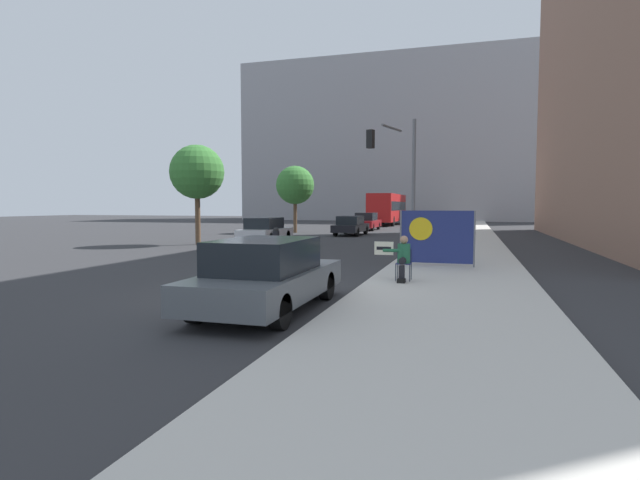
{
  "coord_description": "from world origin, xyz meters",
  "views": [
    {
      "loc": [
        4.68,
        -10.69,
        2.15
      ],
      "look_at": [
        0.18,
        4.22,
        1.06
      ],
      "focal_mm": 28.0,
      "sensor_mm": 36.0,
      "label": 1
    }
  ],
  "objects_px": {
    "seated_protester": "(402,257)",
    "traffic_light_pole": "(397,164)",
    "parked_car_curbside": "(267,275)",
    "car_on_road_distant": "(367,221)",
    "street_tree_near_curb": "(197,172)",
    "car_on_road_nearest": "(265,230)",
    "motorcycle_on_road": "(276,246)",
    "protest_banner": "(436,237)",
    "car_on_road_midblock": "(351,225)",
    "city_bus_on_road": "(388,207)",
    "street_tree_midblock": "(295,185)"
  },
  "relations": [
    {
      "from": "parked_car_curbside",
      "to": "street_tree_near_curb",
      "type": "height_order",
      "value": "street_tree_near_curb"
    },
    {
      "from": "protest_banner",
      "to": "parked_car_curbside",
      "type": "relative_size",
      "value": 0.53
    },
    {
      "from": "seated_protester",
      "to": "protest_banner",
      "type": "height_order",
      "value": "protest_banner"
    },
    {
      "from": "car_on_road_midblock",
      "to": "street_tree_midblock",
      "type": "relative_size",
      "value": 0.92
    },
    {
      "from": "seated_protester",
      "to": "street_tree_near_curb",
      "type": "distance_m",
      "value": 16.7
    },
    {
      "from": "protest_banner",
      "to": "car_on_road_distant",
      "type": "xyz_separation_m",
      "value": [
        -7.49,
        25.35,
        -0.35
      ]
    },
    {
      "from": "seated_protester",
      "to": "car_on_road_nearest",
      "type": "bearing_deg",
      "value": 144.58
    },
    {
      "from": "traffic_light_pole",
      "to": "motorcycle_on_road",
      "type": "relative_size",
      "value": 2.78
    },
    {
      "from": "protest_banner",
      "to": "motorcycle_on_road",
      "type": "xyz_separation_m",
      "value": [
        -6.26,
        1.38,
        -0.55
      ]
    },
    {
      "from": "seated_protester",
      "to": "traffic_light_pole",
      "type": "relative_size",
      "value": 0.21
    },
    {
      "from": "protest_banner",
      "to": "car_on_road_midblock",
      "type": "bearing_deg",
      "value": 111.67
    },
    {
      "from": "street_tree_near_curb",
      "to": "traffic_light_pole",
      "type": "bearing_deg",
      "value": -7.58
    },
    {
      "from": "car_on_road_nearest",
      "to": "street_tree_near_curb",
      "type": "bearing_deg",
      "value": -137.58
    },
    {
      "from": "traffic_light_pole",
      "to": "street_tree_near_curb",
      "type": "height_order",
      "value": "traffic_light_pole"
    },
    {
      "from": "street_tree_midblock",
      "to": "seated_protester",
      "type": "bearing_deg",
      "value": -64.02
    },
    {
      "from": "seated_protester",
      "to": "car_on_road_midblock",
      "type": "xyz_separation_m",
      "value": [
        -6.5,
        21.56,
        -0.07
      ]
    },
    {
      "from": "car_on_road_midblock",
      "to": "city_bus_on_road",
      "type": "bearing_deg",
      "value": 91.35
    },
    {
      "from": "parked_car_curbside",
      "to": "car_on_road_nearest",
      "type": "relative_size",
      "value": 1.08
    },
    {
      "from": "street_tree_near_curb",
      "to": "car_on_road_midblock",
      "type": "bearing_deg",
      "value": 61.31
    },
    {
      "from": "parked_car_curbside",
      "to": "car_on_road_midblock",
      "type": "distance_m",
      "value": 25.97
    },
    {
      "from": "city_bus_on_road",
      "to": "protest_banner",
      "type": "bearing_deg",
      "value": -78.5
    },
    {
      "from": "parked_car_curbside",
      "to": "car_on_road_distant",
      "type": "distance_m",
      "value": 33.28
    },
    {
      "from": "traffic_light_pole",
      "to": "car_on_road_distant",
      "type": "bearing_deg",
      "value": 105.24
    },
    {
      "from": "street_tree_near_curb",
      "to": "street_tree_midblock",
      "type": "xyz_separation_m",
      "value": [
        1.06,
        12.75,
        -0.22
      ]
    },
    {
      "from": "motorcycle_on_road",
      "to": "street_tree_near_curb",
      "type": "relative_size",
      "value": 0.39
    },
    {
      "from": "car_on_road_nearest",
      "to": "parked_car_curbside",
      "type": "bearing_deg",
      "value": -66.82
    },
    {
      "from": "parked_car_curbside",
      "to": "street_tree_midblock",
      "type": "distance_m",
      "value": 29.12
    },
    {
      "from": "traffic_light_pole",
      "to": "car_on_road_midblock",
      "type": "height_order",
      "value": "traffic_light_pole"
    },
    {
      "from": "protest_banner",
      "to": "car_on_road_nearest",
      "type": "relative_size",
      "value": 0.57
    },
    {
      "from": "protest_banner",
      "to": "car_on_road_midblock",
      "type": "height_order",
      "value": "protest_banner"
    },
    {
      "from": "traffic_light_pole",
      "to": "parked_car_curbside",
      "type": "xyz_separation_m",
      "value": [
        -0.75,
        -13.25,
        -3.24
      ]
    },
    {
      "from": "traffic_light_pole",
      "to": "car_on_road_midblock",
      "type": "relative_size",
      "value": 1.21
    },
    {
      "from": "motorcycle_on_road",
      "to": "street_tree_midblock",
      "type": "bearing_deg",
      "value": 107.42
    },
    {
      "from": "car_on_road_nearest",
      "to": "city_bus_on_road",
      "type": "distance_m",
      "value": 27.86
    },
    {
      "from": "parked_car_curbside",
      "to": "street_tree_near_curb",
      "type": "bearing_deg",
      "value": 124.88
    },
    {
      "from": "car_on_road_distant",
      "to": "motorcycle_on_road",
      "type": "relative_size",
      "value": 2.22
    },
    {
      "from": "traffic_light_pole",
      "to": "car_on_road_nearest",
      "type": "relative_size",
      "value": 1.34
    },
    {
      "from": "car_on_road_distant",
      "to": "street_tree_near_curb",
      "type": "bearing_deg",
      "value": -107.16
    },
    {
      "from": "seated_protester",
      "to": "city_bus_on_road",
      "type": "distance_m",
      "value": 41.57
    },
    {
      "from": "car_on_road_midblock",
      "to": "car_on_road_distant",
      "type": "xyz_separation_m",
      "value": [
        -0.33,
        7.34,
        0.05
      ]
    },
    {
      "from": "car_on_road_distant",
      "to": "street_tree_midblock",
      "type": "height_order",
      "value": "street_tree_midblock"
    },
    {
      "from": "car_on_road_distant",
      "to": "street_tree_near_curb",
      "type": "height_order",
      "value": "street_tree_near_curb"
    },
    {
      "from": "traffic_light_pole",
      "to": "parked_car_curbside",
      "type": "relative_size",
      "value": 1.24
    },
    {
      "from": "protest_banner",
      "to": "city_bus_on_road",
      "type": "xyz_separation_m",
      "value": [
        -7.61,
        37.41,
        0.81
      ]
    },
    {
      "from": "car_on_road_distant",
      "to": "city_bus_on_road",
      "type": "distance_m",
      "value": 12.12
    },
    {
      "from": "street_tree_midblock",
      "to": "car_on_road_nearest",
      "type": "bearing_deg",
      "value": -80.06
    },
    {
      "from": "traffic_light_pole",
      "to": "car_on_road_midblock",
      "type": "distance_m",
      "value": 13.75
    },
    {
      "from": "traffic_light_pole",
      "to": "car_on_road_midblock",
      "type": "xyz_separation_m",
      "value": [
        -5.04,
        12.37,
        -3.27
      ]
    },
    {
      "from": "car_on_road_distant",
      "to": "motorcycle_on_road",
      "type": "height_order",
      "value": "car_on_road_distant"
    },
    {
      "from": "traffic_light_pole",
      "to": "car_on_road_nearest",
      "type": "height_order",
      "value": "traffic_light_pole"
    }
  ]
}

